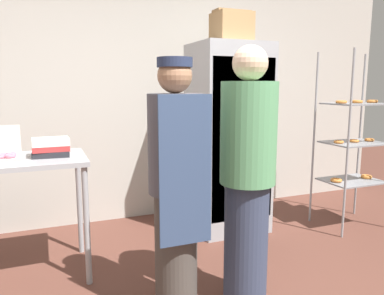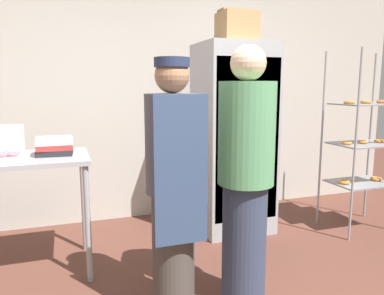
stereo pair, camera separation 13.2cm
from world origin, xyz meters
name	(u,v)px [view 1 (the left image)]	position (x,y,z in m)	size (l,w,h in m)	color
back_wall	(142,81)	(0.00, 2.32, 1.52)	(6.40, 0.12, 3.04)	#B7B2A8
refrigerator	(228,138)	(0.69, 1.60, 0.94)	(0.71, 0.68, 1.88)	#9EA0A5
baking_rack	(354,142)	(1.94, 1.17, 0.90)	(0.66, 0.50, 1.81)	#93969B
prep_counter	(11,175)	(-1.29, 1.24, 0.82)	(1.07, 0.67, 0.94)	#9EA0A5
donut_box	(0,158)	(-1.33, 1.05, 0.98)	(0.27, 0.22, 0.26)	silver
binder_stack	(51,147)	(-1.00, 1.25, 1.00)	(0.28, 0.23, 0.14)	#232328
cardboard_storage_box	(231,27)	(0.68, 1.54, 2.02)	(0.35, 0.30, 0.30)	#A87F51
person_baker	(176,183)	(-0.28, 0.43, 0.85)	(0.35, 0.36, 1.64)	#47423D
person_customer	(247,176)	(0.19, 0.33, 0.88)	(0.36, 0.36, 1.72)	#333D56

